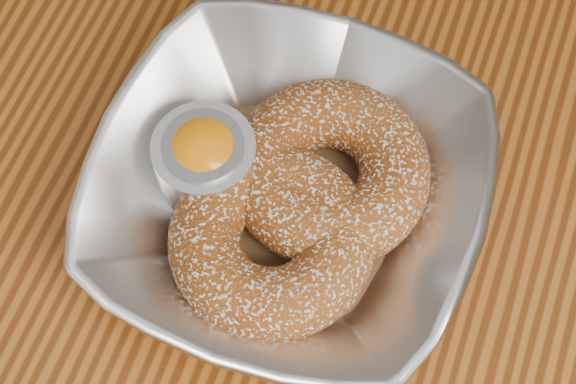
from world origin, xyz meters
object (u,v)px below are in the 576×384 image
(serving_bowl, at_px, (288,194))
(ramekin, at_px, (206,161))
(table, at_px, (293,230))
(donut_back, at_px, (329,171))
(donut_front, at_px, (271,240))

(serving_bowl, bearing_deg, ramekin, 179.32)
(table, bearing_deg, serving_bowl, -77.42)
(ramekin, bearing_deg, serving_bowl, -0.68)
(table, xyz_separation_m, ramekin, (-0.04, -0.03, 0.13))
(serving_bowl, distance_m, donut_back, 0.03)
(donut_front, distance_m, ramekin, 0.06)
(donut_back, xyz_separation_m, ramekin, (-0.07, -0.02, 0.00))
(table, relative_size, ramekin, 20.46)
(donut_front, bearing_deg, donut_back, 72.32)
(table, xyz_separation_m, donut_front, (0.01, -0.06, 0.13))
(serving_bowl, height_order, ramekin, ramekin)
(donut_front, xyz_separation_m, ramekin, (-0.05, 0.03, 0.00))
(serving_bowl, xyz_separation_m, donut_back, (0.02, 0.02, 0.00))
(serving_bowl, bearing_deg, donut_back, 48.73)
(donut_back, bearing_deg, ramekin, -164.00)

